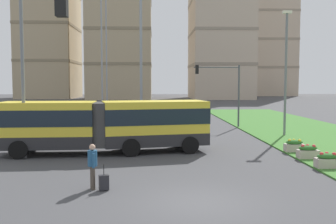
# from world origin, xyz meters

# --- Properties ---
(ground_plane) EXTENTS (260.00, 260.00, 0.00)m
(ground_plane) POSITION_xyz_m (0.00, 0.00, 0.00)
(ground_plane) COLOR #424244
(articulated_bus) EXTENTS (11.96, 4.06, 3.00)m
(articulated_bus) POSITION_xyz_m (-4.24, 9.47, 1.65)
(articulated_bus) COLOR yellow
(articulated_bus) RESTS_ON ground
(pedestrian_crossing) EXTENTS (0.36, 0.56, 1.74)m
(pedestrian_crossing) POSITION_xyz_m (-3.83, 1.80, 1.00)
(pedestrian_crossing) COLOR #4C4238
(pedestrian_crossing) RESTS_ON ground
(rolling_suitcase) EXTENTS (0.41, 0.34, 0.97)m
(rolling_suitcase) POSITION_xyz_m (-3.38, 1.60, 0.31)
(rolling_suitcase) COLOR #232328
(rolling_suitcase) RESTS_ON ground
(flower_planter_1) EXTENTS (1.10, 0.56, 0.74)m
(flower_planter_1) POSITION_xyz_m (6.68, 4.81, 0.43)
(flower_planter_1) COLOR #B7AD9E
(flower_planter_1) RESTS_ON grass_median
(flower_planter_2) EXTENTS (1.10, 0.56, 0.74)m
(flower_planter_2) POSITION_xyz_m (6.68, 7.08, 0.43)
(flower_planter_2) COLOR #B7AD9E
(flower_planter_2) RESTS_ON grass_median
(flower_planter_3) EXTENTS (1.10, 0.56, 0.74)m
(flower_planter_3) POSITION_xyz_m (6.68, 9.07, 0.43)
(flower_planter_3) COLOR #B7AD9E
(flower_planter_3) RESTS_ON grass_median
(traffic_light_far_right) EXTENTS (4.22, 0.28, 5.69)m
(traffic_light_far_right) POSITION_xyz_m (4.85, 22.00, 3.96)
(traffic_light_far_right) COLOR #474C51
(traffic_light_far_right) RESTS_ON ground
(streetlight_left) EXTENTS (0.70, 0.28, 9.62)m
(streetlight_left) POSITION_xyz_m (-8.50, 8.18, 5.26)
(streetlight_left) COLOR slate
(streetlight_left) RESTS_ON ground
(streetlight_median) EXTENTS (0.70, 0.28, 9.50)m
(streetlight_median) POSITION_xyz_m (8.58, 16.26, 5.20)
(streetlight_median) COLOR slate
(streetlight_median) RESTS_ON ground
(apartment_tower_west) EXTENTS (14.34, 18.44, 37.90)m
(apartment_tower_west) POSITION_xyz_m (-30.00, 94.40, 18.97)
(apartment_tower_west) COLOR tan
(apartment_tower_west) RESTS_ON ground
(apartment_tower_westcentre) EXTENTS (16.21, 15.92, 50.49)m
(apartment_tower_westcentre) POSITION_xyz_m (-10.14, 87.85, 25.27)
(apartment_tower_westcentre) COLOR tan
(apartment_tower_westcentre) RESTS_ON ground
(apartment_tower_centre) EXTENTS (15.24, 19.92, 41.88)m
(apartment_tower_centre) POSITION_xyz_m (16.00, 88.87, 20.96)
(apartment_tower_centre) COLOR #C6B299
(apartment_tower_centre) RESTS_ON ground
(apartment_tower_eastcentre) EXTENTS (15.22, 17.23, 52.38)m
(apartment_tower_eastcentre) POSITION_xyz_m (36.25, 113.88, 26.21)
(apartment_tower_eastcentre) COLOR #C6B299
(apartment_tower_eastcentre) RESTS_ON ground
(transmission_pylon) EXTENTS (9.00, 6.24, 29.49)m
(transmission_pylon) POSITION_xyz_m (-6.54, 50.61, 16.16)
(transmission_pylon) COLOR gray
(transmission_pylon) RESTS_ON ground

